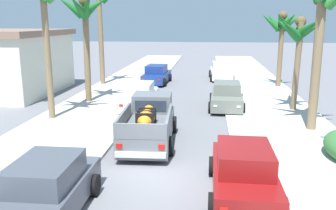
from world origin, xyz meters
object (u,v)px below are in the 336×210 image
palm_tree_right_fore (299,33)px  palm_tree_left_mid (84,15)px  car_left_far (244,173)px  pickup_truck (149,123)px  car_left_mid (221,71)px  car_left_near (157,75)px  palm_tree_left_fore (322,1)px  car_right_far (139,97)px  palm_tree_right_back (282,26)px  car_right_mid (46,191)px  palm_tree_right_mid (100,2)px  car_right_near (227,96)px

palm_tree_right_fore → palm_tree_left_mid: (-12.39, 0.98, 1.03)m
car_left_far → palm_tree_left_mid: size_ratio=0.65×
pickup_truck → car_left_mid: (3.59, 17.38, -0.10)m
car_left_near → palm_tree_left_fore: 16.16m
car_right_far → palm_tree_right_back: (9.42, 8.06, 4.00)m
palm_tree_right_fore → car_left_mid: bearing=108.1°
car_left_near → car_left_far: (5.33, -19.19, 0.00)m
pickup_truck → car_left_far: 5.76m
car_right_mid → palm_tree_right_back: bearing=64.7°
pickup_truck → car_right_far: (-1.55, 5.87, -0.10)m
car_left_mid → car_left_far: bearing=-90.1°
car_left_near → palm_tree_right_mid: bearing=-164.1°
car_left_near → car_right_mid: bearing=-89.8°
car_left_near → car_right_far: bearing=-88.5°
car_left_mid → palm_tree_right_mid: palm_tree_right_mid is taller
car_left_far → palm_tree_right_mid: 21.17m
pickup_truck → palm_tree_right_mid: (-5.99, 13.46, 5.69)m
car_left_mid → car_left_far: same height
car_right_near → car_right_far: 5.16m
palm_tree_left_mid → palm_tree_right_back: bearing=28.1°
pickup_truck → car_left_near: size_ratio=1.22×
car_left_far → palm_tree_right_back: palm_tree_right_back is taller
palm_tree_left_mid → palm_tree_right_fore: bearing=-4.5°
pickup_truck → car_left_near: bearing=96.9°
car_right_near → palm_tree_left_mid: 9.86m
car_left_far → palm_tree_left_fore: size_ratio=0.59×
car_right_mid → palm_tree_left_mid: (-3.38, 13.30, 4.72)m
car_left_far → palm_tree_left_fore: 9.39m
car_right_mid → pickup_truck: bearing=74.9°
car_left_near → car_left_mid: bearing=26.9°
palm_tree_left_fore → car_left_far: bearing=-118.6°
car_right_far → palm_tree_right_mid: (-4.44, 7.59, 5.80)m
car_left_mid → palm_tree_right_fore: size_ratio=0.80×
car_left_mid → palm_tree_left_fore: size_ratio=0.59×
car_left_mid → palm_tree_left_mid: bearing=-129.9°
palm_tree_right_mid → car_right_near: bearing=-36.0°
car_left_near → palm_tree_right_mid: size_ratio=0.53×
palm_tree_right_fore → car_left_far: bearing=-109.6°
car_left_near → car_right_far: same height
palm_tree_right_back → car_left_near: bearing=175.7°
car_right_mid → palm_tree_right_mid: 21.03m
car_left_near → car_right_near: same height
car_right_mid → car_left_far: bearing=18.6°
pickup_truck → car_right_far: 6.07m
pickup_truck → palm_tree_left_mid: bearing=126.0°
car_right_near → car_left_far: same height
pickup_truck → palm_tree_left_mid: (-5.08, 7.00, 4.62)m
car_right_near → car_left_mid: 10.86m
car_left_near → palm_tree_right_fore: palm_tree_right_fore is taller
palm_tree_right_back → car_left_far: bearing=-103.2°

